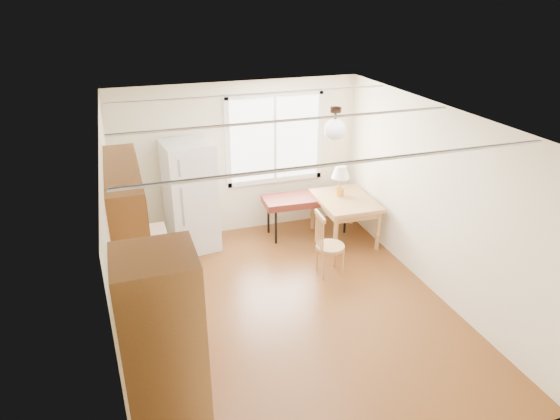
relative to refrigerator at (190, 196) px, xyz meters
name	(u,v)px	position (x,y,z in m)	size (l,w,h in m)	color
room_shell	(291,222)	(0.88, -2.12, 0.39)	(4.60, 5.60, 2.62)	#4F2810
kitchen_run	(153,308)	(-0.83, -2.75, -0.02)	(0.65, 3.40, 2.20)	brown
window_unit	(275,138)	(1.48, 0.35, 0.69)	(1.64, 0.05, 1.51)	white
pendant_light	(335,128)	(1.58, -1.72, 1.37)	(0.26, 0.26, 0.40)	#301E15
refrigerator	(190,196)	(0.00, 0.00, 0.00)	(0.79, 0.79, 1.72)	silver
bench	(307,200)	(1.89, -0.12, -0.26)	(1.48, 0.61, 0.67)	#571B14
dining_table	(345,205)	(2.38, -0.52, -0.25)	(0.89, 1.17, 0.71)	#A4713F
chair	(325,240)	(1.64, -1.43, -0.32)	(0.42, 0.41, 0.94)	#A4713F
table_lamp	(341,174)	(2.35, -0.38, 0.22)	(0.29, 0.29, 0.51)	gold
coffee_maker	(151,297)	(-0.84, -2.87, 0.17)	(0.22, 0.27, 0.38)	black
kettle	(143,295)	(-0.90, -2.72, 0.13)	(0.11, 0.11, 0.22)	red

